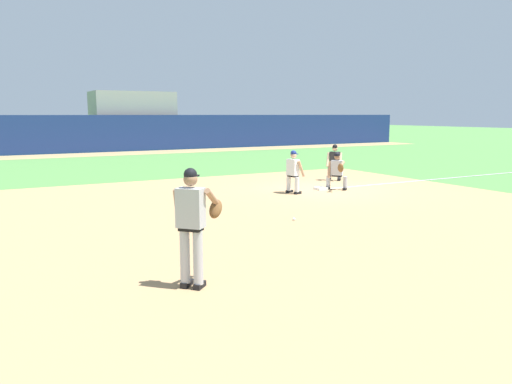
{
  "coord_description": "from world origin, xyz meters",
  "views": [
    {
      "loc": [
        -10.46,
        -14.22,
        2.65
      ],
      "look_at": [
        -5.44,
        -5.11,
        1.02
      ],
      "focal_mm": 35.0,
      "sensor_mm": 36.0,
      "label": 1
    }
  ],
  "objects_px": {
    "first_base_bag": "(321,188)",
    "pitcher": "(193,221)",
    "umpire": "(335,161)",
    "first_baseman": "(337,169)",
    "baseball": "(294,219)",
    "baserunner": "(293,170)"
  },
  "relations": [
    {
      "from": "pitcher",
      "to": "baserunner",
      "type": "distance_m",
      "value": 9.51
    },
    {
      "from": "baseball",
      "to": "umpire",
      "type": "distance_m",
      "value": 8.04
    },
    {
      "from": "umpire",
      "to": "pitcher",
      "type": "bearing_deg",
      "value": -136.99
    },
    {
      "from": "first_baseman",
      "to": "baseball",
      "type": "bearing_deg",
      "value": -139.17
    },
    {
      "from": "baseball",
      "to": "first_baseman",
      "type": "distance_m",
      "value": 5.52
    },
    {
      "from": "first_base_bag",
      "to": "pitcher",
      "type": "xyz_separation_m",
      "value": [
        -7.74,
        -7.29,
        1.01
      ]
    },
    {
      "from": "pitcher",
      "to": "baseball",
      "type": "bearing_deg",
      "value": 39.86
    },
    {
      "from": "first_base_bag",
      "to": "pitcher",
      "type": "relative_size",
      "value": 0.2
    },
    {
      "from": "first_base_bag",
      "to": "baserunner",
      "type": "distance_m",
      "value": 1.55
    },
    {
      "from": "baseball",
      "to": "baserunner",
      "type": "relative_size",
      "value": 0.05
    },
    {
      "from": "pitcher",
      "to": "first_base_bag",
      "type": "bearing_deg",
      "value": 43.29
    },
    {
      "from": "first_base_bag",
      "to": "umpire",
      "type": "distance_m",
      "value": 2.74
    },
    {
      "from": "first_base_bag",
      "to": "pitcher",
      "type": "bearing_deg",
      "value": -136.71
    },
    {
      "from": "first_base_bag",
      "to": "first_baseman",
      "type": "relative_size",
      "value": 0.28
    },
    {
      "from": "pitcher",
      "to": "umpire",
      "type": "height_order",
      "value": "pitcher"
    },
    {
      "from": "pitcher",
      "to": "first_baseman",
      "type": "xyz_separation_m",
      "value": [
        8.19,
        6.96,
        -0.33
      ]
    },
    {
      "from": "first_base_bag",
      "to": "first_baseman",
      "type": "distance_m",
      "value": 0.89
    },
    {
      "from": "baseball",
      "to": "umpire",
      "type": "height_order",
      "value": "umpire"
    },
    {
      "from": "pitcher",
      "to": "umpire",
      "type": "relative_size",
      "value": 1.27
    },
    {
      "from": "baseball",
      "to": "baserunner",
      "type": "distance_m",
      "value": 4.41
    },
    {
      "from": "umpire",
      "to": "baserunner",
      "type": "bearing_deg",
      "value": -148.56
    },
    {
      "from": "first_base_bag",
      "to": "baseball",
      "type": "relative_size",
      "value": 5.14
    }
  ]
}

